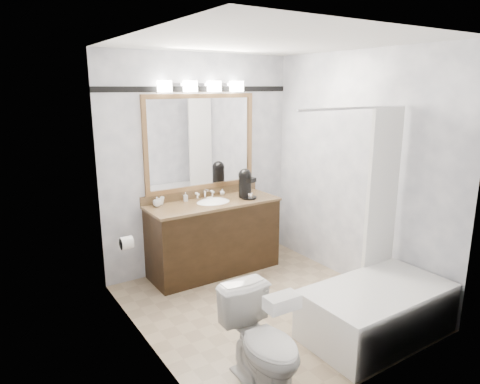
{
  "coord_description": "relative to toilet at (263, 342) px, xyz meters",
  "views": [
    {
      "loc": [
        -2.31,
        -3.09,
        2.13
      ],
      "look_at": [
        -0.07,
        0.35,
        1.11
      ],
      "focal_mm": 32.0,
      "sensor_mm": 36.0,
      "label": 1
    }
  ],
  "objects": [
    {
      "name": "soap_bottle_a",
      "position": [
        0.44,
        2.14,
        0.54
      ],
      "size": [
        0.06,
        0.06,
        0.1
      ],
      "primitive_type": "imported",
      "rotation": [
        0.0,
        0.0,
        -0.24
      ],
      "color": "white",
      "rests_on": "vanity"
    },
    {
      "name": "coffee_maker",
      "position": [
        1.1,
        1.88,
        0.67
      ],
      "size": [
        0.19,
        0.23,
        0.35
      ],
      "rotation": [
        0.0,
        0.0,
        0.3
      ],
      "color": "black",
      "rests_on": "vanity"
    },
    {
      "name": "room",
      "position": [
        0.69,
        0.92,
        0.89
      ],
      "size": [
        2.42,
        2.62,
        2.52
      ],
      "color": "tan",
      "rests_on": "ground"
    },
    {
      "name": "soap_bar",
      "position": [
        0.72,
        2.05,
        0.5
      ],
      "size": [
        0.08,
        0.05,
        0.02
      ],
      "primitive_type": "cube",
      "rotation": [
        0.0,
        0.0,
        -0.06
      ],
      "color": "beige",
      "rests_on": "vanity"
    },
    {
      "name": "bathtub",
      "position": [
        1.25,
        0.02,
        -0.08
      ],
      "size": [
        1.3,
        0.75,
        1.96
      ],
      "color": "white",
      "rests_on": "ground"
    },
    {
      "name": "cup_left",
      "position": [
        0.09,
        2.1,
        0.53
      ],
      "size": [
        0.1,
        0.1,
        0.07
      ],
      "primitive_type": "imported",
      "rotation": [
        0.0,
        0.0,
        -0.15
      ],
      "color": "white",
      "rests_on": "vanity"
    },
    {
      "name": "accent_stripe",
      "position": [
        0.69,
        2.21,
        1.74
      ],
      "size": [
        2.4,
        0.01,
        0.06
      ],
      "primitive_type": "cube",
      "color": "black",
      "rests_on": "room"
    },
    {
      "name": "toilet",
      "position": [
        0.0,
        0.0,
        0.0
      ],
      "size": [
        0.42,
        0.71,
        0.71
      ],
      "primitive_type": "imported",
      "rotation": [
        0.0,
        0.0,
        -0.03
      ],
      "color": "white",
      "rests_on": "ground"
    },
    {
      "name": "tissue_box",
      "position": [
        0.0,
        -0.2,
        0.4
      ],
      "size": [
        0.24,
        0.14,
        0.1
      ],
      "primitive_type": "cube",
      "rotation": [
        0.0,
        0.0,
        -0.04
      ],
      "color": "white",
      "rests_on": "toilet"
    },
    {
      "name": "vanity_light_bar",
      "position": [
        0.69,
        2.15,
        1.78
      ],
      "size": [
        1.02,
        0.14,
        0.12
      ],
      "color": "silver",
      "rests_on": "room"
    },
    {
      "name": "cup_right",
      "position": [
        0.14,
        2.15,
        0.54
      ],
      "size": [
        0.11,
        0.11,
        0.09
      ],
      "primitive_type": "imported",
      "rotation": [
        0.0,
        0.0,
        0.21
      ],
      "color": "white",
      "rests_on": "vanity"
    },
    {
      "name": "tp_roll",
      "position": [
        -0.45,
        1.58,
        0.34
      ],
      "size": [
        0.11,
        0.12,
        0.12
      ],
      "primitive_type": "cylinder",
      "rotation": [
        0.0,
        1.57,
        0.0
      ],
      "color": "white",
      "rests_on": "room"
    },
    {
      "name": "mirror",
      "position": [
        0.69,
        2.2,
        1.14
      ],
      "size": [
        1.4,
        0.04,
        1.1
      ],
      "color": "olive",
      "rests_on": "room"
    },
    {
      "name": "soap_bottle_b",
      "position": [
        0.94,
        2.15,
        0.53
      ],
      "size": [
        0.07,
        0.07,
        0.07
      ],
      "primitive_type": "imported",
      "rotation": [
        0.0,
        0.0,
        -0.27
      ],
      "color": "white",
      "rests_on": "vanity"
    },
    {
      "name": "vanity",
      "position": [
        0.69,
        1.94,
        0.09
      ],
      "size": [
        1.53,
        0.58,
        0.97
      ],
      "color": "black",
      "rests_on": "ground"
    }
  ]
}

